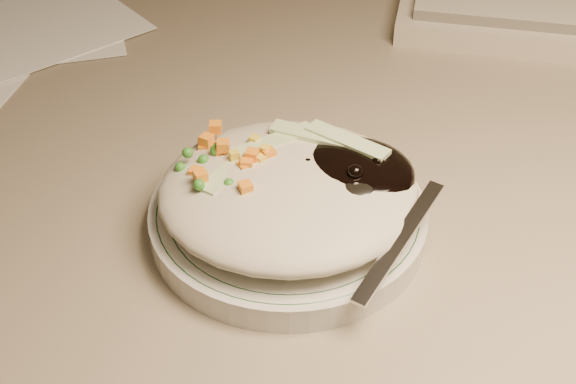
{
  "coord_description": "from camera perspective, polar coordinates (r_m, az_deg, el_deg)",
  "views": [
    {
      "loc": [
        -0.06,
        0.75,
        1.15
      ],
      "look_at": [
        -0.05,
        1.2,
        0.78
      ],
      "focal_mm": 50.0,
      "sensor_mm": 36.0,
      "label": 1
    }
  ],
  "objects": [
    {
      "name": "plate",
      "position": [
        0.61,
        0.0,
        -1.88
      ],
      "size": [
        0.21,
        0.21,
        0.02
      ],
      "primitive_type": "cylinder",
      "color": "silver",
      "rests_on": "desk"
    },
    {
      "name": "desk",
      "position": [
        0.89,
        3.31,
        -4.56
      ],
      "size": [
        1.4,
        0.7,
        0.74
      ],
      "color": "#80735D",
      "rests_on": "ground"
    },
    {
      "name": "meal",
      "position": [
        0.59,
        0.41,
        0.38
      ],
      "size": [
        0.21,
        0.19,
        0.05
      ],
      "color": "#B7AE94",
      "rests_on": "plate"
    },
    {
      "name": "plate_rim",
      "position": [
        0.6,
        0.0,
        -1.17
      ],
      "size": [
        0.2,
        0.2,
        0.0
      ],
      "color": "#144723",
      "rests_on": "plate"
    }
  ]
}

